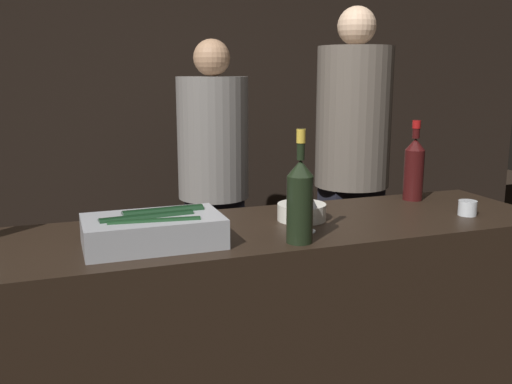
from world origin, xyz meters
The scene contains 10 objects.
wall_back_chalkboard centered at (0.00, 2.53, 1.40)m, with size 6.40×0.06×2.80m.
bar_counter centered at (0.00, 0.30, 0.48)m, with size 2.20×0.60×0.96m.
ice_bin_with_bottles centered at (-0.39, 0.20, 1.01)m, with size 0.43×0.25×0.11m.
bowl_white centered at (0.18, 0.33, 0.99)m, with size 0.18×0.18×0.06m.
wine_glass centered at (0.13, 0.19, 1.08)m, with size 0.08×0.08×0.17m.
candle_votive centered at (0.81, 0.19, 0.99)m, with size 0.07×0.07×0.06m.
champagne_bottle centered at (0.06, 0.08, 1.10)m, with size 0.09×0.09×0.36m.
red_wine_bottle_tall centered at (0.77, 0.49, 1.10)m, with size 0.08×0.08×0.34m.
person_in_hoodie centered at (0.92, 1.29, 1.02)m, with size 0.42×0.42×1.84m.
person_blond_tee centered at (0.22, 1.68, 0.92)m, with size 0.41×0.41×1.68m.
Camera 1 is at (-0.67, -1.53, 1.50)m, focal length 40.00 mm.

